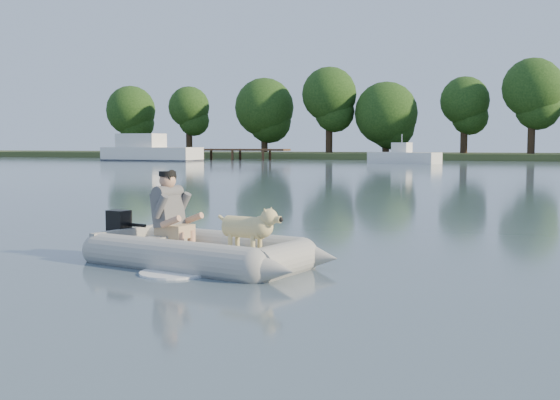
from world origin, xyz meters
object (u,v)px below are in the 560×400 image
at_px(dog, 245,231).
at_px(cabin_cruiser, 152,147).
at_px(motorboat, 404,149).
at_px(man, 169,207).
at_px(dinghy, 205,223).
at_px(dock, 198,154).

distance_m(dog, cabin_cruiser, 54.13).
bearing_deg(motorboat, man, -67.72).
distance_m(cabin_cruiser, motorboat, 22.22).
height_order(dinghy, man, man).
bearing_deg(dock, dinghy, -63.33).
relative_size(dinghy, cabin_cruiser, 0.48).
distance_m(man, dog, 1.27).
height_order(dinghy, motorboat, motorboat).
bearing_deg(motorboat, cabin_cruiser, -163.92).
height_order(dock, cabin_cruiser, cabin_cruiser).
height_order(dock, dinghy, dinghy).
xyz_separation_m(dinghy, motorboat, (-5.42, 46.01, 0.53)).
bearing_deg(cabin_cruiser, dog, -55.36).
xyz_separation_m(dog, motorboat, (-6.02, 46.09, 0.60)).
relative_size(dog, cabin_cruiser, 0.09).
bearing_deg(man, motorboat, 108.52).
bearing_deg(dock, man, -63.79).
bearing_deg(man, dinghy, -4.24).
distance_m(dock, man, 57.44).
relative_size(dock, motorboat, 3.22).
xyz_separation_m(dinghy, cabin_cruiser, (-27.64, 46.09, 0.66)).
distance_m(dinghy, cabin_cruiser, 53.75).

